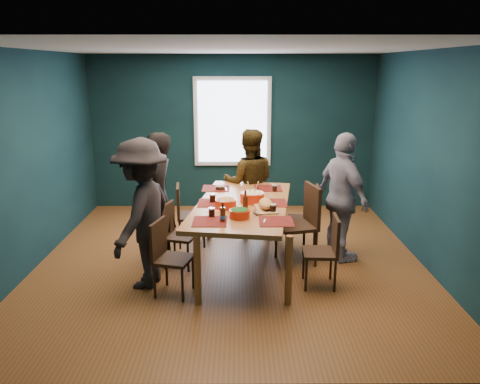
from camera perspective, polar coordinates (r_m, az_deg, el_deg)
The scene contains 26 objects.
room at distance 6.13m, azimuth -1.18°, elevation 4.52°, with size 5.01×5.01×2.71m.
dining_table at distance 5.87m, azimuth 0.29°, elevation -2.10°, with size 1.41×2.35×0.84m.
chair_left_far at distance 6.70m, azimuth -6.68°, elevation -2.25°, with size 0.44×0.44×0.88m.
chair_left_mid at distance 6.03m, azimuth -7.97°, elevation -4.59°, with size 0.46×0.46×0.82m.
chair_left_near at distance 5.31m, azimuth -8.96°, elevation -7.21°, with size 0.47×0.47×0.85m.
chair_right_far at distance 6.47m, azimuth 8.40°, elevation -2.69°, with size 0.47×0.47×0.92m.
chair_right_mid at distance 6.10m, azimuth 7.76°, elevation -3.15°, with size 0.57×0.57×1.03m.
chair_right_near at distance 5.51m, azimuth 10.56°, elevation -6.50°, with size 0.40×0.40×0.85m.
person_far_left at distance 6.08m, azimuth -10.04°, elevation -0.82°, with size 0.62×0.41×1.70m, color black.
person_back at distance 6.99m, azimuth 1.13°, elevation 1.12°, with size 0.79×0.61×1.62m, color black.
person_right at distance 6.18m, azimuth 12.41°, elevation -0.72°, with size 0.99×0.41×1.70m, color white.
person_near_left at distance 5.44m, azimuth -11.86°, elevation -2.65°, with size 1.12×0.65×1.74m, color black.
bowl_salad at distance 5.65m, azimuth -1.75°, elevation -1.35°, with size 0.26×0.26×0.11m.
bowl_dumpling at distance 5.88m, azimuth 1.48°, elevation -0.58°, with size 0.30×0.30×0.28m.
bowl_herbs at distance 5.27m, azimuth -0.05°, elevation -2.62°, with size 0.23×0.23×0.10m.
cutting_board at distance 5.59m, azimuth 3.12°, elevation -1.56°, with size 0.30×0.57×0.12m.
small_bowl at distance 6.48m, azimuth -2.40°, elevation 0.55°, with size 0.13×0.13×0.05m.
beer_bottle_a at distance 5.13m, azimuth -2.11°, elevation -2.76°, with size 0.06×0.06×0.23m.
beer_bottle_b at distance 5.50m, azimuth 0.66°, elevation -1.36°, with size 0.06×0.06×0.25m.
cola_glass_a at distance 5.31m, azimuth -3.47°, elevation -2.43°, with size 0.08×0.08×0.10m.
cola_glass_b at distance 5.47m, azimuth 4.06°, elevation -1.94°, with size 0.07×0.07×0.10m.
cola_glass_c at distance 6.39m, azimuth 4.25°, elevation 0.52°, with size 0.07×0.07×0.09m.
cola_glass_d at distance 5.88m, azimuth -3.35°, elevation -0.69°, with size 0.08×0.08×0.11m.
napkin_a at distance 5.92m, azimuth 3.93°, elevation -1.16°, with size 0.15×0.15×0.00m, color #DF655E.
napkin_b at distance 5.53m, azimuth -3.23°, elevation -2.33°, with size 0.12×0.12×0.00m, color #DF655E.
napkin_c at distance 5.22m, azimuth 4.52°, elevation -3.43°, with size 0.12×0.12×0.00m, color #DF655E.
Camera 1 is at (0.11, -5.76, 2.50)m, focal length 35.00 mm.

